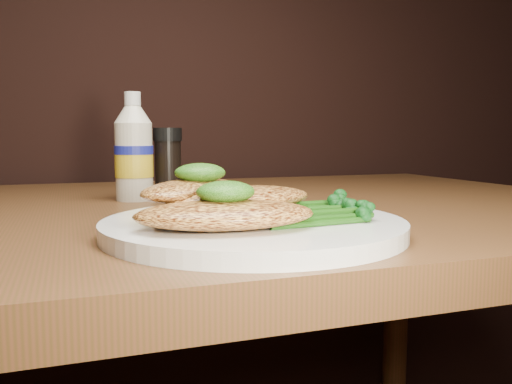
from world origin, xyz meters
name	(u,v)px	position (x,y,z in m)	size (l,w,h in m)	color
plate	(254,227)	(-0.03, 0.81, 0.76)	(0.29, 0.29, 0.02)	white
chicken_front	(225,215)	(-0.07, 0.76, 0.78)	(0.16, 0.08, 0.03)	#E59F49
chicken_mid	(240,198)	(-0.04, 0.81, 0.79)	(0.15, 0.08, 0.02)	#E59F49
chicken_back	(192,190)	(-0.09, 0.83, 0.79)	(0.14, 0.07, 0.02)	#E59F49
pesto_front	(226,192)	(-0.07, 0.77, 0.80)	(0.05, 0.05, 0.02)	#0C3407
pesto_back	(200,173)	(-0.08, 0.83, 0.81)	(0.05, 0.05, 0.02)	#0C3407
broccolini_bundle	(306,208)	(0.02, 0.79, 0.78)	(0.14, 0.11, 0.02)	#1C4F11
mayo_bottle	(134,147)	(-0.11, 1.12, 0.83)	(0.06, 0.06, 0.16)	beige
pepper_grinder	(168,163)	(-0.05, 1.14, 0.80)	(0.04, 0.04, 0.11)	black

